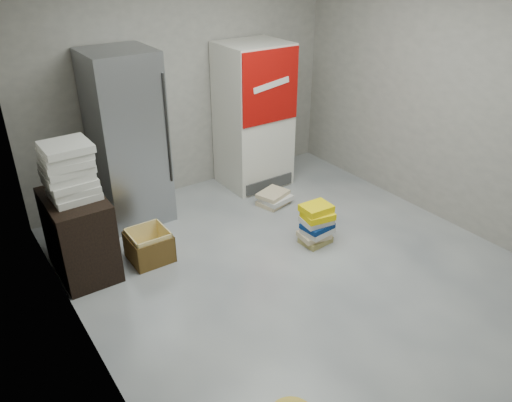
{
  "coord_description": "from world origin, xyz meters",
  "views": [
    {
      "loc": [
        -2.61,
        -2.85,
        2.88
      ],
      "look_at": [
        -0.19,
        0.7,
        0.61
      ],
      "focal_mm": 35.0,
      "sensor_mm": 36.0,
      "label": 1
    }
  ],
  "objects_px": {
    "steel_fridge": "(127,139)",
    "wood_shelf": "(79,235)",
    "phonebook_stack_main": "(316,225)",
    "coke_cooler": "(254,116)",
    "cardboard_box": "(149,248)"
  },
  "relations": [
    {
      "from": "wood_shelf",
      "to": "cardboard_box",
      "type": "xyz_separation_m",
      "value": [
        0.6,
        -0.18,
        -0.27
      ]
    },
    {
      "from": "coke_cooler",
      "to": "phonebook_stack_main",
      "type": "height_order",
      "value": "coke_cooler"
    },
    {
      "from": "wood_shelf",
      "to": "coke_cooler",
      "type": "bearing_deg",
      "value": 16.28
    },
    {
      "from": "coke_cooler",
      "to": "cardboard_box",
      "type": "distance_m",
      "value": 2.23
    },
    {
      "from": "steel_fridge",
      "to": "wood_shelf",
      "type": "distance_m",
      "value": 1.23
    },
    {
      "from": "coke_cooler",
      "to": "cardboard_box",
      "type": "height_order",
      "value": "coke_cooler"
    },
    {
      "from": "steel_fridge",
      "to": "wood_shelf",
      "type": "height_order",
      "value": "steel_fridge"
    },
    {
      "from": "wood_shelf",
      "to": "steel_fridge",
      "type": "bearing_deg",
      "value": 41.31
    },
    {
      "from": "steel_fridge",
      "to": "cardboard_box",
      "type": "distance_m",
      "value": 1.25
    },
    {
      "from": "steel_fridge",
      "to": "coke_cooler",
      "type": "relative_size",
      "value": 1.06
    },
    {
      "from": "coke_cooler",
      "to": "wood_shelf",
      "type": "relative_size",
      "value": 2.25
    },
    {
      "from": "coke_cooler",
      "to": "phonebook_stack_main",
      "type": "distance_m",
      "value": 1.79
    },
    {
      "from": "steel_fridge",
      "to": "wood_shelf",
      "type": "xyz_separation_m",
      "value": [
        -0.83,
        -0.73,
        -0.55
      ]
    },
    {
      "from": "coke_cooler",
      "to": "steel_fridge",
      "type": "bearing_deg",
      "value": 179.82
    },
    {
      "from": "wood_shelf",
      "to": "phonebook_stack_main",
      "type": "xyz_separation_m",
      "value": [
        2.17,
        -0.9,
        -0.18
      ]
    }
  ]
}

